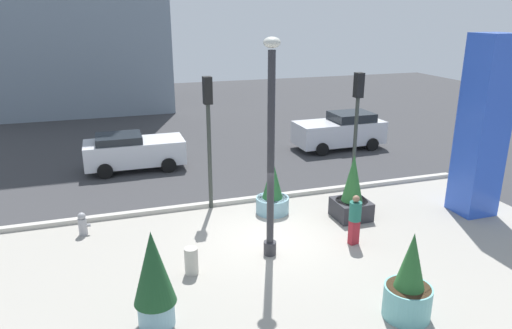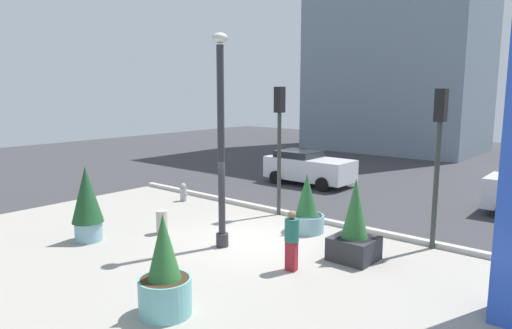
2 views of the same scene
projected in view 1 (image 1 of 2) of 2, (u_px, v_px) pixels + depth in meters
The scene contains 16 objects.
ground_plane at pixel (236, 194), 17.95m from camera, with size 60.00×60.00×0.00m, color #38383A.
plaza_pavement at pixel (297, 273), 12.52m from camera, with size 18.00×10.00×0.02m, color #9E998E.
curb_strip at pixel (243, 200), 17.13m from camera, with size 18.00×0.24×0.16m, color #B7B2A8.
lamp_post at pixel (271, 156), 12.56m from camera, with size 0.44×0.44×6.04m.
art_pillar_blue at pixel (483, 127), 15.43m from camera, with size 1.20×1.20×6.01m, color blue.
potted_plant_curbside at pixel (409, 285), 10.48m from camera, with size 1.07×1.07×2.10m.
potted_plant_by_pillar at pixel (273, 193), 16.05m from camera, with size 1.14×1.14×1.90m.
potted_plant_mid_plaza at pixel (352, 194), 15.59m from camera, with size 1.12×1.12×2.22m.
potted_plant_near_right at pixel (154, 277), 10.08m from camera, with size 0.93×0.93×2.29m.
fire_hydrant at pixel (83, 224), 14.54m from camera, with size 0.36×0.26×0.75m.
concrete_bollard at pixel (191, 261), 12.37m from camera, with size 0.36×0.36×0.75m, color #B2ADA3.
traffic_light_corner at pixel (357, 113), 17.33m from camera, with size 0.28×0.42×4.54m.
traffic_light_far_side at pixel (208, 122), 15.72m from camera, with size 0.28×0.42×4.62m.
car_passing_lane at pixel (133, 151), 20.56m from camera, with size 4.24×2.07×1.59m.
car_curb_west at pixel (340, 131), 23.74m from camera, with size 4.51×2.16×1.80m.
pedestrian_on_sidewalk at pixel (355, 218), 13.82m from camera, with size 0.42×0.42×1.56m.
Camera 1 is at (-4.45, -12.13, 6.62)m, focal length 32.97 mm.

